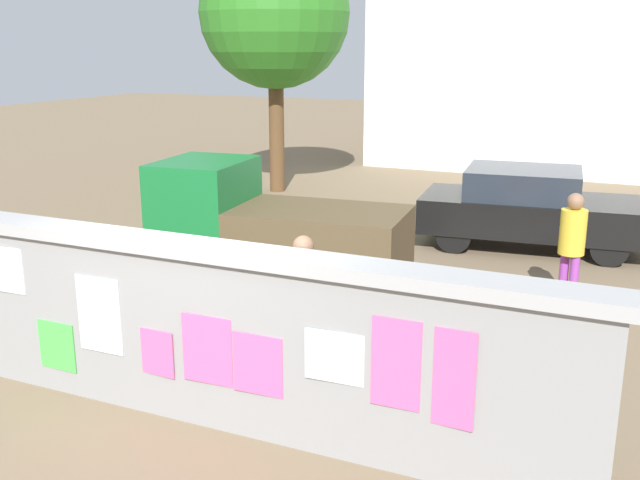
{
  "coord_description": "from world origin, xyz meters",
  "views": [
    {
      "loc": [
        3.8,
        -5.35,
        3.51
      ],
      "look_at": [
        0.34,
        2.39,
        1.2
      ],
      "focal_mm": 40.95,
      "sensor_mm": 36.0,
      "label": 1
    }
  ],
  "objects_px": {
    "bicycle_near": "(25,296)",
    "person_bystander": "(572,240)",
    "person_walking": "(304,295)",
    "tree_roadside": "(275,13)",
    "auto_rickshaw_truck": "(267,229)",
    "motorcycle": "(478,314)",
    "car_parked": "(530,207)"
  },
  "relations": [
    {
      "from": "car_parked",
      "to": "auto_rickshaw_truck",
      "type": "bearing_deg",
      "value": -129.31
    },
    {
      "from": "person_walking",
      "to": "person_bystander",
      "type": "bearing_deg",
      "value": 55.73
    },
    {
      "from": "car_parked",
      "to": "tree_roadside",
      "type": "height_order",
      "value": "tree_roadside"
    },
    {
      "from": "person_bystander",
      "to": "tree_roadside",
      "type": "xyz_separation_m",
      "value": [
        -7.34,
        5.74,
        3.16
      ]
    },
    {
      "from": "motorcycle",
      "to": "person_walking",
      "type": "relative_size",
      "value": 1.17
    },
    {
      "from": "motorcycle",
      "to": "bicycle_near",
      "type": "distance_m",
      "value": 5.69
    },
    {
      "from": "bicycle_near",
      "to": "person_bystander",
      "type": "distance_m",
      "value": 7.15
    },
    {
      "from": "motorcycle",
      "to": "tree_roadside",
      "type": "bearing_deg",
      "value": 130.73
    },
    {
      "from": "car_parked",
      "to": "tree_roadside",
      "type": "relative_size",
      "value": 0.67
    },
    {
      "from": "car_parked",
      "to": "person_walking",
      "type": "xyz_separation_m",
      "value": [
        -1.34,
        -6.4,
        0.26
      ]
    },
    {
      "from": "auto_rickshaw_truck",
      "to": "bicycle_near",
      "type": "xyz_separation_m",
      "value": [
        -2.21,
        -2.48,
        -0.54
      ]
    },
    {
      "from": "auto_rickshaw_truck",
      "to": "person_bystander",
      "type": "relative_size",
      "value": 2.3
    },
    {
      "from": "person_bystander",
      "to": "auto_rickshaw_truck",
      "type": "bearing_deg",
      "value": -168.7
    },
    {
      "from": "bicycle_near",
      "to": "person_walking",
      "type": "distance_m",
      "value": 4.05
    },
    {
      "from": "person_walking",
      "to": "person_bystander",
      "type": "relative_size",
      "value": 1.0
    },
    {
      "from": "auto_rickshaw_truck",
      "to": "person_bystander",
      "type": "distance_m",
      "value": 4.19
    },
    {
      "from": "car_parked",
      "to": "tree_roadside",
      "type": "distance_m",
      "value": 7.73
    },
    {
      "from": "car_parked",
      "to": "motorcycle",
      "type": "relative_size",
      "value": 2.08
    },
    {
      "from": "person_bystander",
      "to": "tree_roadside",
      "type": "bearing_deg",
      "value": 141.98
    },
    {
      "from": "auto_rickshaw_truck",
      "to": "motorcycle",
      "type": "bearing_deg",
      "value": -17.13
    },
    {
      "from": "auto_rickshaw_truck",
      "to": "tree_roadside",
      "type": "bearing_deg",
      "value": 116.24
    },
    {
      "from": "person_bystander",
      "to": "tree_roadside",
      "type": "height_order",
      "value": "tree_roadside"
    },
    {
      "from": "car_parked",
      "to": "person_bystander",
      "type": "relative_size",
      "value": 2.44
    },
    {
      "from": "car_parked",
      "to": "motorcycle",
      "type": "bearing_deg",
      "value": -88.23
    },
    {
      "from": "person_bystander",
      "to": "tree_roadside",
      "type": "distance_m",
      "value": 9.84
    },
    {
      "from": "car_parked",
      "to": "motorcycle",
      "type": "height_order",
      "value": "car_parked"
    },
    {
      "from": "motorcycle",
      "to": "bicycle_near",
      "type": "relative_size",
      "value": 1.11
    },
    {
      "from": "auto_rickshaw_truck",
      "to": "bicycle_near",
      "type": "distance_m",
      "value": 3.37
    },
    {
      "from": "auto_rickshaw_truck",
      "to": "person_walking",
      "type": "distance_m",
      "value": 3.14
    },
    {
      "from": "auto_rickshaw_truck",
      "to": "bicycle_near",
      "type": "bearing_deg",
      "value": -131.69
    },
    {
      "from": "person_walking",
      "to": "tree_roadside",
      "type": "height_order",
      "value": "tree_roadside"
    },
    {
      "from": "motorcycle",
      "to": "tree_roadside",
      "type": "xyz_separation_m",
      "value": [
        -6.52,
        7.57,
        3.68
      ]
    }
  ]
}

